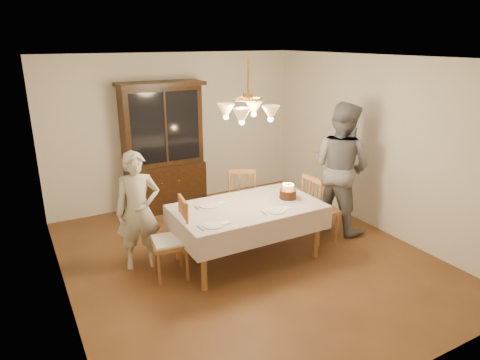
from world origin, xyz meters
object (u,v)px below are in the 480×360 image
chair_far_side (241,201)px  dining_table (247,211)px  china_hutch (164,150)px  birthday_cake (288,195)px  elderly_woman (138,211)px

chair_far_side → dining_table: bearing=-114.0°
china_hutch → birthday_cake: 2.50m
china_hutch → birthday_cake: bearing=-68.3°
dining_table → birthday_cake: birthday_cake is taller
dining_table → chair_far_side: 1.01m
chair_far_side → birthday_cake: (0.19, -0.96, 0.38)m
china_hutch → birthday_cake: china_hutch is taller
chair_far_side → elderly_woman: 1.77m
chair_far_side → birthday_cake: bearing=-78.8°
chair_far_side → china_hutch: bearing=118.3°
dining_table → chair_far_side: bearing=66.0°
birthday_cake → china_hutch: bearing=111.7°
china_hutch → birthday_cake: size_ratio=7.20×
china_hutch → elderly_woman: size_ratio=1.41×
elderly_woman → birthday_cake: 1.97m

